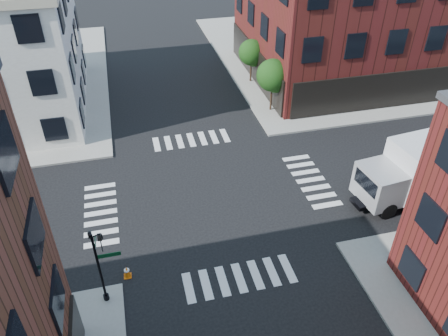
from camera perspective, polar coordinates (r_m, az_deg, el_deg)
The scene contains 8 objects.
ground at distance 28.53m, azimuth -1.76°, elevation -3.63°, with size 120.00×120.00×0.00m, color black.
sidewalk_ne at distance 52.76m, azimuth 16.45°, elevation 14.48°, with size 30.00×30.00×0.15m, color gray.
building_ne at distance 46.68m, azimuth 20.10°, elevation 18.83°, with size 25.00×16.00×12.00m, color #491712.
tree_near at distance 36.91m, azimuth 6.47°, elevation 11.74°, with size 2.69×2.69×4.49m.
tree_far at distance 42.26m, azimuth 3.69°, elevation 14.67°, with size 2.43×2.43×4.07m.
signal_pole at distance 21.47m, azimuth -15.98°, elevation -11.41°, with size 1.29×1.24×4.60m.
box_truck at distance 30.23m, azimuth 25.00°, elevation 0.07°, with size 9.19×3.69×4.07m.
traffic_cone at distance 24.03m, azimuth -12.56°, elevation -13.10°, with size 0.41×0.41×0.74m.
Camera 1 is at (-4.43, -21.54, 18.18)m, focal length 35.00 mm.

